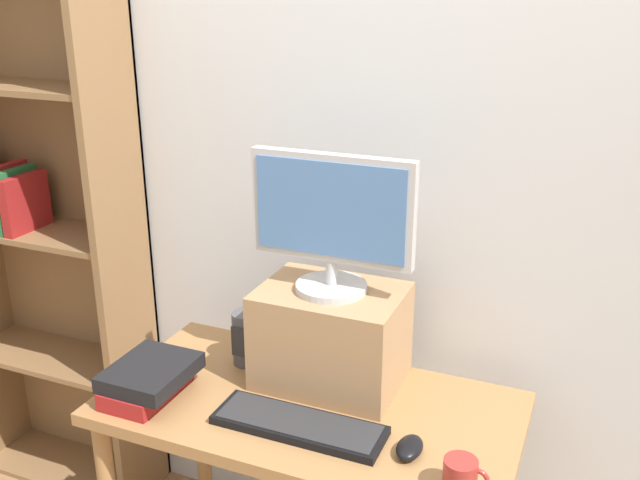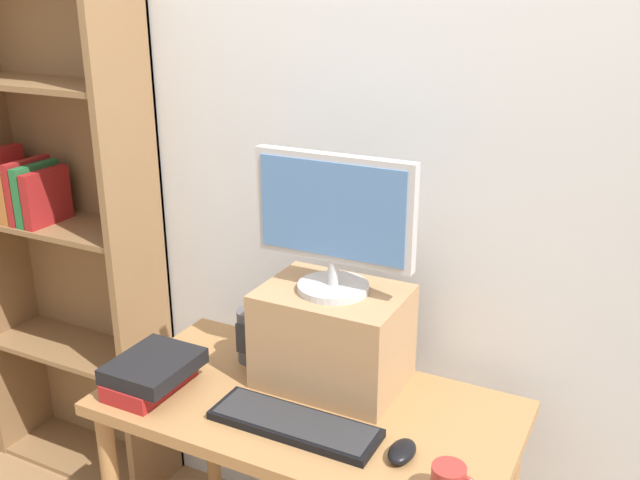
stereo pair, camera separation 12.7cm
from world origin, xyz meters
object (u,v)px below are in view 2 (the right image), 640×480
(computer_monitor, at_px, (334,220))
(keyboard, at_px, (294,424))
(book_stack, at_px, (152,373))
(desk_speaker, at_px, (252,336))
(riser_box, at_px, (333,337))
(desk, at_px, (308,433))
(computer_mouse, at_px, (402,452))
(bookshelf_unit, at_px, (61,219))

(computer_monitor, bearing_deg, keyboard, -86.83)
(book_stack, distance_m, desk_speaker, 0.32)
(desk_speaker, bearing_deg, keyboard, -41.21)
(book_stack, bearing_deg, riser_box, 31.65)
(desk, distance_m, keyboard, 0.17)
(computer_mouse, relative_size, desk_speaker, 0.62)
(computer_monitor, distance_m, computer_mouse, 0.62)
(bookshelf_unit, height_order, keyboard, bookshelf_unit)
(desk_speaker, bearing_deg, computer_monitor, 0.74)
(bookshelf_unit, relative_size, keyboard, 4.40)
(keyboard, bearing_deg, book_stack, -178.08)
(riser_box, bearing_deg, keyboard, -86.85)
(bookshelf_unit, xyz_separation_m, keyboard, (1.19, -0.39, -0.27))
(keyboard, height_order, desk_speaker, desk_speaker)
(bookshelf_unit, relative_size, book_stack, 7.95)
(keyboard, bearing_deg, computer_mouse, 2.10)
(bookshelf_unit, distance_m, computer_monitor, 1.21)
(riser_box, xyz_separation_m, keyboard, (0.01, -0.26, -0.13))
(computer_mouse, height_order, desk_speaker, desk_speaker)
(desk, xyz_separation_m, computer_mouse, (0.32, -0.11, 0.12))
(desk, xyz_separation_m, book_stack, (-0.43, -0.14, 0.15))
(computer_monitor, xyz_separation_m, desk_speaker, (-0.27, -0.00, -0.41))
(computer_monitor, xyz_separation_m, computer_mouse, (0.31, -0.25, -0.48))
(desk_speaker, bearing_deg, computer_mouse, -22.47)
(bookshelf_unit, xyz_separation_m, computer_mouse, (1.49, -0.38, -0.26))
(bookshelf_unit, bearing_deg, riser_box, -6.57)
(desk, height_order, riser_box, riser_box)
(desk, bearing_deg, riser_box, 85.88)
(computer_mouse, bearing_deg, riser_box, 141.50)
(computer_mouse, bearing_deg, computer_monitor, 141.66)
(desk, height_order, computer_monitor, computer_monitor)
(computer_monitor, xyz_separation_m, keyboard, (0.01, -0.26, -0.49))
(computer_mouse, bearing_deg, bookshelf_unit, 165.59)
(keyboard, bearing_deg, computer_monitor, 93.17)
(computer_mouse, xyz_separation_m, desk_speaker, (-0.58, 0.24, 0.07))
(keyboard, distance_m, book_stack, 0.46)
(computer_monitor, distance_m, desk_speaker, 0.50)
(bookshelf_unit, height_order, book_stack, bookshelf_unit)
(book_stack, bearing_deg, desk_speaker, 57.85)
(riser_box, distance_m, book_stack, 0.53)
(bookshelf_unit, distance_m, computer_mouse, 1.56)
(computer_monitor, relative_size, desk_speaker, 2.75)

